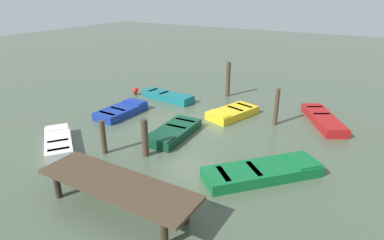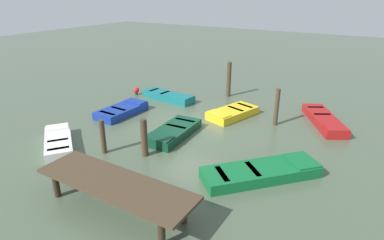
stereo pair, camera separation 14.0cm
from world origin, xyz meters
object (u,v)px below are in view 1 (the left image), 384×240
Objects in this scene: rowboat_blue at (121,111)px; mooring_piling_near_left at (145,138)px; rowboat_red at (323,119)px; rowboat_green at (263,171)px; marker_buoy at (135,91)px; dock_segment at (117,186)px; rowboat_teal at (168,96)px; rowboat_white at (58,142)px; mooring_piling_mid_right at (276,107)px; mooring_piling_far_left at (228,79)px; rowboat_yellow at (232,113)px; rowboat_dark_green at (174,132)px; mooring_piling_far_right at (103,137)px.

mooring_piling_near_left is (-3.98, 2.98, 0.57)m from rowboat_blue.
rowboat_red and rowboat_green have the same top height.
marker_buoy is (10.16, -5.17, 0.07)m from rowboat_green.
dock_segment is at bearing -175.54° from rowboat_green.
dock_segment is at bearing -51.47° from rowboat_red.
rowboat_white is (0.40, 7.56, 0.00)m from rowboat_teal.
dock_segment is 2.83× the size of mooring_piling_mid_right.
mooring_piling_far_left is at bearing 75.25° from rowboat_green.
rowboat_red is at bearing 126.02° from rowboat_yellow.
rowboat_red is 10.39m from rowboat_blue.
dock_segment is 2.43× the size of mooring_piling_far_left.
rowboat_white is at bearing 72.44° from mooring_piling_far_left.
rowboat_blue is 4.26m from rowboat_white.
mooring_piling_mid_right is (-3.54, -3.72, 0.71)m from rowboat_dark_green.
dock_segment reaches higher than rowboat_yellow.
mooring_piling_far_right is at bearing -38.98° from dock_segment.
rowboat_white is 3.93m from mooring_piling_near_left.
rowboat_dark_green is 6.77m from mooring_piling_far_left.
mooring_piling_mid_right is 3.84× the size of marker_buoy.
mooring_piling_far_left is at bearing -70.89° from rowboat_white.
mooring_piling_far_left reaches higher than rowboat_teal.
rowboat_white is 0.76× the size of rowboat_green.
rowboat_yellow is 1.42× the size of mooring_piling_far_left.
mooring_piling_far_right is (1.09, 9.48, -0.35)m from mooring_piling_far_left.
mooring_piling_far_right reaches higher than rowboat_teal.
dock_segment is 3.31× the size of mooring_piling_near_left.
mooring_piling_near_left reaches higher than mooring_piling_far_right.
mooring_piling_mid_right is 1.29× the size of mooring_piling_far_right.
dock_segment reaches higher than rowboat_white.
mooring_piling_far_left reaches higher than rowboat_blue.
rowboat_yellow is at bearing 118.93° from mooring_piling_far_left.
rowboat_white is at bearing -86.60° from rowboat_teal.
dock_segment is 5.47m from rowboat_dark_green.
rowboat_yellow is at bearing 177.29° from marker_buoy.
rowboat_teal is at bearing -145.95° from rowboat_dark_green.
dock_segment is 9.18m from mooring_piling_mid_right.
rowboat_yellow is 5.88m from rowboat_blue.
marker_buoy is at bearing -1.39° from mooring_piling_mid_right.
rowboat_white and rowboat_green have the same top height.
rowboat_green is at bearing 71.71° from rowboat_dark_green.
rowboat_teal is at bearing -10.02° from rowboat_blue.
rowboat_teal and rowboat_green have the same top height.
rowboat_blue is at bearing -45.06° from rowboat_yellow.
mooring_piling_far_left reaches higher than rowboat_red.
rowboat_red is at bearing 34.27° from rowboat_green.
mooring_piling_far_right is at bearing -144.59° from rowboat_blue.
dock_segment reaches higher than rowboat_red.
rowboat_white is 1.92× the size of mooring_piling_near_left.
marker_buoy reaches higher than rowboat_yellow.
mooring_piling_near_left reaches higher than dock_segment.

